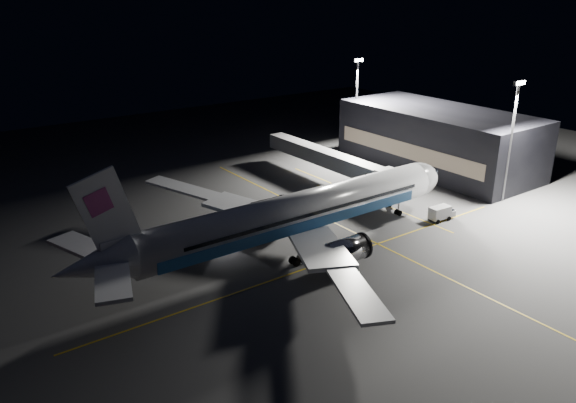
# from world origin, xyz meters

# --- Properties ---
(ground) EXTENTS (200.00, 200.00, 0.00)m
(ground) POSITION_xyz_m (0.00, 0.00, 0.00)
(ground) COLOR #4C4C4F
(ground) RESTS_ON ground
(guide_line_main) EXTENTS (0.25, 80.00, 0.01)m
(guide_line_main) POSITION_xyz_m (10.00, 0.00, 0.01)
(guide_line_main) COLOR gold
(guide_line_main) RESTS_ON ground
(guide_line_cross) EXTENTS (70.00, 0.25, 0.01)m
(guide_line_cross) POSITION_xyz_m (0.00, -6.00, 0.01)
(guide_line_cross) COLOR gold
(guide_line_cross) RESTS_ON ground
(guide_line_side) EXTENTS (0.25, 40.00, 0.01)m
(guide_line_side) POSITION_xyz_m (22.00, 10.00, 0.01)
(guide_line_side) COLOR gold
(guide_line_side) RESTS_ON ground
(airliner) EXTENTS (61.48, 54.22, 16.64)m
(airliner) POSITION_xyz_m (-1.08, 0.00, 5.16)
(airliner) COLOR silver
(airliner) RESTS_ON ground
(terminal) EXTENTS (18.12, 40.00, 12.00)m
(terminal) POSITION_xyz_m (45.98, 14.00, 6.00)
(terminal) COLOR black
(terminal) RESTS_ON ground
(jet_bridge) EXTENTS (3.60, 34.40, 6.30)m
(jet_bridge) POSITION_xyz_m (22.00, 18.06, 4.58)
(jet_bridge) COLOR #B2B2B7
(jet_bridge) RESTS_ON ground
(floodlight_mast_north) EXTENTS (2.40, 0.68, 20.70)m
(floodlight_mast_north) POSITION_xyz_m (40.00, 31.99, 12.37)
(floodlight_mast_north) COLOR #59595E
(floodlight_mast_north) RESTS_ON ground
(floodlight_mast_south) EXTENTS (2.40, 0.67, 20.70)m
(floodlight_mast_south) POSITION_xyz_m (40.00, -6.01, 12.37)
(floodlight_mast_south) COLOR #59595E
(floodlight_mast_south) RESTS_ON ground
(service_truck) EXTENTS (4.66, 2.25, 2.33)m
(service_truck) POSITION_xyz_m (24.55, -5.45, 1.24)
(service_truck) COLOR silver
(service_truck) RESTS_ON ground
(baggage_tug) EXTENTS (2.86, 2.55, 1.75)m
(baggage_tug) POSITION_xyz_m (-7.66, 8.49, 0.80)
(baggage_tug) COLOR black
(baggage_tug) RESTS_ON ground
(safety_cone_a) EXTENTS (0.41, 0.41, 0.62)m
(safety_cone_a) POSITION_xyz_m (-2.21, 4.00, 0.31)
(safety_cone_a) COLOR #FC500A
(safety_cone_a) RESTS_ON ground
(safety_cone_b) EXTENTS (0.45, 0.45, 0.67)m
(safety_cone_b) POSITION_xyz_m (6.00, 12.90, 0.34)
(safety_cone_b) COLOR #FC500A
(safety_cone_b) RESTS_ON ground
(safety_cone_c) EXTENTS (0.44, 0.44, 0.67)m
(safety_cone_c) POSITION_xyz_m (-7.24, 8.31, 0.33)
(safety_cone_c) COLOR #FC500A
(safety_cone_c) RESTS_ON ground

